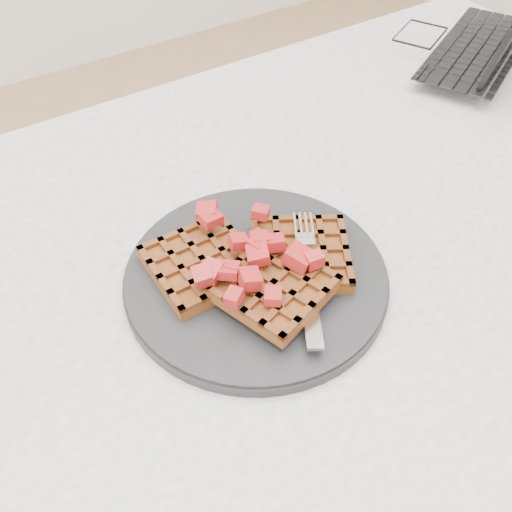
# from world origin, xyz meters

# --- Properties ---
(ground) EXTENTS (4.00, 4.00, 0.00)m
(ground) POSITION_xyz_m (0.00, 0.00, 0.00)
(ground) COLOR tan
(ground) RESTS_ON ground
(table) EXTENTS (1.20, 0.80, 0.75)m
(table) POSITION_xyz_m (0.00, 0.00, 0.64)
(table) COLOR silver
(table) RESTS_ON ground
(plate) EXTENTS (0.28, 0.28, 0.02)m
(plate) POSITION_xyz_m (-0.16, -0.03, 0.76)
(plate) COLOR black
(plate) RESTS_ON table
(waffles) EXTENTS (0.22, 0.19, 0.03)m
(waffles) POSITION_xyz_m (-0.16, -0.03, 0.78)
(waffles) COLOR brown
(waffles) RESTS_ON plate
(strawberry_pile) EXTENTS (0.15, 0.15, 0.02)m
(strawberry_pile) POSITION_xyz_m (-0.16, -0.03, 0.80)
(strawberry_pile) COLOR maroon
(strawberry_pile) RESTS_ON waffles
(fork) EXTENTS (0.12, 0.17, 0.02)m
(fork) POSITION_xyz_m (-0.12, -0.07, 0.77)
(fork) COLOR silver
(fork) RESTS_ON plate
(laptop) EXTENTS (0.36, 0.33, 0.21)m
(laptop) POSITION_xyz_m (0.41, 0.20, 0.79)
(laptop) COLOR black
(laptop) RESTS_ON table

